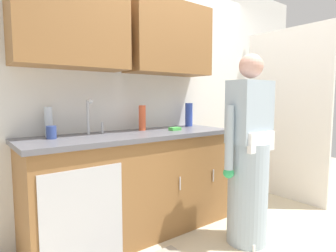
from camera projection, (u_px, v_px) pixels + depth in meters
The scene contains 12 objects.
ground_plane at pixel (233, 245), 2.42m from camera, with size 9.00×9.00×0.00m, color beige.
kitchen_wall_with_uppers at pixel (153, 77), 2.97m from camera, with size 4.80×0.44×2.70m.
closet_door_panel at pixel (285, 115), 3.50m from camera, with size 1.10×0.04×2.10m, color silver.
counter_cabinet at pixel (135, 186), 2.59m from camera, with size 1.90×0.62×0.90m.
countertop at pixel (134, 135), 2.55m from camera, with size 1.96×0.66×0.04m, color #595960.
sink at pixel (100, 138), 2.35m from camera, with size 0.50×0.36×0.35m.
person_at_sink at pixel (248, 164), 2.40m from camera, with size 0.55×0.34×1.62m.
bottle_water_tall at pixel (142, 118), 2.75m from camera, with size 0.07×0.07×0.25m, color #E05933.
bottle_water_short at pixel (49, 122), 2.30m from camera, with size 0.06×0.06×0.24m, color silver.
bottle_cleaner_spray at pixel (189, 115), 3.16m from camera, with size 0.08×0.08×0.26m, color #334CB2.
cup_by_sink at pixel (51, 132), 2.18m from camera, with size 0.08×0.08×0.10m, color #33478C.
sponge at pixel (175, 129), 2.76m from camera, with size 0.11×0.07×0.03m, color #4CBF4C.
Camera 1 is at (-1.84, -1.49, 1.26)m, focal length 30.08 mm.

